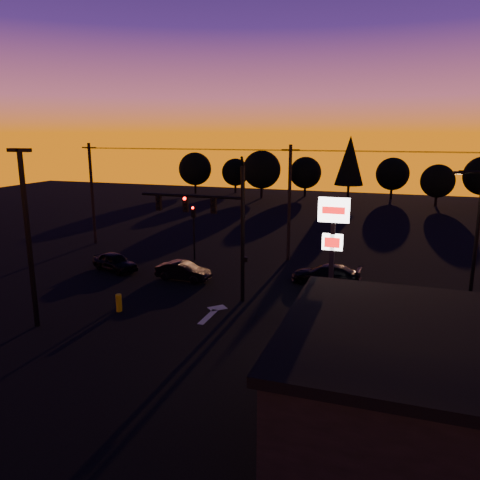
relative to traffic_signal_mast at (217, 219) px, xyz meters
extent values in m
plane|color=black|center=(0.10, -3.99, -4.94)|extent=(120.00, 120.00, 0.00)
cube|color=beige|center=(0.60, -2.99, -4.93)|extent=(0.35, 2.20, 0.01)
cube|color=beige|center=(0.60, -1.59, -4.93)|extent=(1.20, 1.20, 0.01)
cylinder|color=black|center=(1.60, 0.01, -0.94)|extent=(0.24, 0.24, 8.00)
cylinder|color=black|center=(1.60, 0.01, 3.26)|extent=(0.14, 0.52, 0.76)
cylinder|color=black|center=(-1.65, 0.01, 1.26)|extent=(6.50, 0.16, 0.16)
cube|color=black|center=(-0.20, 0.01, 0.76)|extent=(0.32, 0.22, 0.95)
sphere|color=black|center=(-0.20, -0.12, 1.11)|extent=(0.18, 0.18, 0.18)
sphere|color=black|center=(-0.20, -0.12, 0.81)|extent=(0.18, 0.18, 0.18)
sphere|color=black|center=(-0.20, -0.12, 0.51)|extent=(0.18, 0.18, 0.18)
cube|color=black|center=(-2.00, 0.01, 0.76)|extent=(0.32, 0.22, 0.95)
sphere|color=#FF0705|center=(-2.00, -0.12, 1.11)|extent=(0.18, 0.18, 0.18)
sphere|color=black|center=(-2.00, -0.12, 0.81)|extent=(0.18, 0.18, 0.18)
sphere|color=black|center=(-2.00, -0.12, 0.51)|extent=(0.18, 0.18, 0.18)
cube|color=black|center=(-3.80, 0.01, 0.76)|extent=(0.32, 0.22, 0.95)
sphere|color=black|center=(-3.80, -0.12, 1.11)|extent=(0.18, 0.18, 0.18)
sphere|color=black|center=(-3.80, -0.12, 0.81)|extent=(0.18, 0.18, 0.18)
sphere|color=black|center=(-3.80, -0.12, 0.51)|extent=(0.18, 0.18, 0.18)
cube|color=black|center=(1.78, 0.01, -2.34)|extent=(0.22, 0.18, 0.28)
cylinder|color=black|center=(-4.90, 7.51, -3.14)|extent=(0.14, 0.14, 3.60)
cube|color=black|center=(-4.90, 7.51, -1.04)|extent=(0.30, 0.20, 0.90)
sphere|color=#FF0705|center=(-4.90, 7.39, -0.72)|extent=(0.18, 0.18, 0.18)
sphere|color=black|center=(-4.90, 7.39, -1.00)|extent=(0.18, 0.18, 0.18)
sphere|color=black|center=(-4.90, 7.39, -1.28)|extent=(0.18, 0.18, 0.18)
cube|color=black|center=(-7.40, -6.99, -0.44)|extent=(0.18, 0.18, 9.00)
cube|color=black|center=(-7.75, -6.99, 4.11)|extent=(0.55, 0.30, 0.18)
cube|color=black|center=(-7.05, -6.99, 4.11)|extent=(0.55, 0.30, 0.18)
cube|color=black|center=(7.10, -2.49, -1.74)|extent=(0.22, 0.22, 6.40)
cube|color=white|center=(7.10, -2.49, 1.26)|extent=(1.50, 0.25, 1.20)
cube|color=red|center=(7.10, -2.63, 1.26)|extent=(1.10, 0.02, 0.35)
cube|color=white|center=(7.10, -2.49, -0.34)|extent=(1.00, 0.22, 0.80)
cube|color=red|center=(7.10, -2.62, -0.34)|extent=(0.75, 0.02, 0.50)
cylinder|color=black|center=(14.10, 1.51, -0.94)|extent=(0.20, 0.20, 8.00)
cylinder|color=black|center=(13.50, 1.51, 2.96)|extent=(1.20, 0.14, 0.14)
cube|color=black|center=(12.90, 1.51, 2.91)|extent=(0.50, 0.22, 0.14)
plane|color=#FFB759|center=(12.90, 1.51, 2.83)|extent=(0.35, 0.35, 0.00)
cylinder|color=black|center=(-15.90, 10.01, -0.44)|extent=(0.26, 0.26, 9.00)
cube|color=black|center=(-15.90, 10.01, 3.66)|extent=(1.40, 0.10, 0.10)
cylinder|color=black|center=(2.10, 10.01, -0.44)|extent=(0.26, 0.26, 9.00)
cube|color=black|center=(2.10, 10.01, 3.66)|extent=(1.40, 0.10, 0.10)
cylinder|color=black|center=(-6.90, 9.41, 3.61)|extent=(18.00, 0.02, 0.02)
cylinder|color=black|center=(-6.90, 10.01, 3.66)|extent=(18.00, 0.02, 0.02)
cylinder|color=black|center=(-6.90, 10.61, 3.61)|extent=(18.00, 0.02, 0.02)
cylinder|color=black|center=(11.10, 9.41, 3.61)|extent=(18.00, 0.02, 0.02)
cylinder|color=black|center=(11.10, 10.01, 3.66)|extent=(18.00, 0.02, 0.02)
cylinder|color=black|center=(11.10, 10.61, 3.61)|extent=(18.00, 0.02, 0.02)
cube|color=black|center=(9.10, -7.47, -3.54)|extent=(2.20, 0.05, 1.60)
cube|color=black|center=(12.10, -7.47, -3.54)|extent=(2.20, 0.05, 1.60)
cylinder|color=#CDB709|center=(-4.49, -3.83, -4.44)|extent=(0.33, 0.33, 1.00)
cylinder|color=black|center=(-21.90, 46.01, -4.12)|extent=(0.36, 0.36, 1.62)
sphere|color=black|center=(-21.90, 46.01, -0.87)|extent=(5.36, 5.36, 5.36)
cylinder|color=black|center=(-15.90, 49.01, -4.25)|extent=(0.36, 0.36, 1.38)
sphere|color=black|center=(-15.90, 49.01, -1.50)|extent=(4.54, 4.54, 4.54)
cylinder|color=black|center=(-9.90, 44.01, -4.06)|extent=(0.36, 0.36, 1.75)
sphere|color=black|center=(-9.90, 44.01, -0.56)|extent=(5.77, 5.78, 5.78)
cylinder|color=black|center=(-3.90, 48.01, -4.19)|extent=(0.36, 0.36, 1.50)
sphere|color=black|center=(-3.90, 48.01, -1.19)|extent=(4.95, 4.95, 4.95)
cylinder|color=black|center=(3.10, 45.01, -3.75)|extent=(0.36, 0.36, 2.38)
cone|color=black|center=(3.10, 45.01, 1.00)|extent=(4.18, 4.18, 7.12)
cylinder|color=black|center=(9.10, 50.01, -4.19)|extent=(0.36, 0.36, 1.50)
sphere|color=black|center=(9.10, 50.01, -1.19)|extent=(4.95, 4.95, 4.95)
cylinder|color=black|center=(15.10, 44.01, -4.25)|extent=(0.36, 0.36, 1.38)
sphere|color=black|center=(15.10, 44.01, -1.50)|extent=(4.54, 4.54, 4.54)
imported|color=black|center=(-9.26, 3.05, -4.28)|extent=(4.16, 2.80, 1.32)
imported|color=black|center=(-3.55, 2.63, -4.31)|extent=(3.87, 1.52, 1.25)
imported|color=black|center=(5.85, 4.84, -4.27)|extent=(4.70, 2.17, 1.33)
imported|color=black|center=(9.50, -7.18, -4.27)|extent=(4.39, 5.23, 1.33)
camera|label=1|loc=(9.95, -25.23, 4.92)|focal=35.00mm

